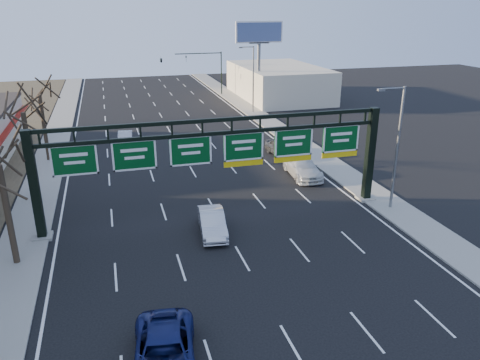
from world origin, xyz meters
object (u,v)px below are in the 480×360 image
object	(u,v)px
sign_gantry	(220,155)
car_silver_sedan	(212,223)
car_white_wagon	(302,167)
car_blue_suv	(164,355)

from	to	relation	value
sign_gantry	car_silver_sedan	world-z (taller)	sign_gantry
car_white_wagon	car_blue_suv	bearing A→B (deg)	-122.22
car_blue_suv	car_silver_sedan	distance (m)	12.44
sign_gantry	car_silver_sedan	distance (m)	4.65
car_blue_suv	sign_gantry	bearing A→B (deg)	75.03
sign_gantry	car_blue_suv	xyz separation A→B (m)	(-5.75, -13.86, -3.86)
sign_gantry	car_white_wagon	world-z (taller)	sign_gantry
car_silver_sedan	car_white_wagon	distance (m)	13.24
car_blue_suv	car_silver_sedan	size ratio (longest dim) A/B	1.22
car_blue_suv	car_white_wagon	size ratio (longest dim) A/B	0.98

